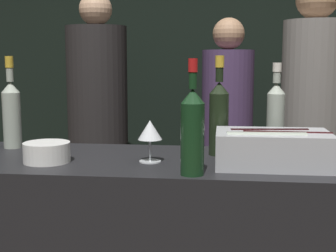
{
  "coord_description": "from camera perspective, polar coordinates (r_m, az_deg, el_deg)",
  "views": [
    {
      "loc": [
        0.2,
        -1.4,
        1.38
      ],
      "look_at": [
        0.0,
        0.31,
        1.13
      ],
      "focal_mm": 50.0,
      "sensor_mm": 36.0,
      "label": 1
    }
  ],
  "objects": [
    {
      "name": "rose_wine_bottle",
      "position": [
        2.04,
        -18.54,
        1.74
      ],
      "size": [
        0.07,
        0.07,
        0.38
      ],
      "color": "#9EA899",
      "rests_on": "bar_counter"
    },
    {
      "name": "person_grey_polo",
      "position": [
        3.1,
        -8.54,
        1.06
      ],
      "size": [
        0.39,
        0.39,
        1.8
      ],
      "rotation": [
        0.0,
        0.0,
        -1.66
      ],
      "color": "black",
      "rests_on": "ground_plane"
    },
    {
      "name": "person_blond_tee",
      "position": [
        3.19,
        7.2,
        -0.18
      ],
      "size": [
        0.34,
        0.34,
        1.65
      ],
      "rotation": [
        0.0,
        0.0,
        -1.56
      ],
      "color": "black",
      "rests_on": "ground_plane"
    },
    {
      "name": "white_wine_bottle",
      "position": [
        1.91,
        12.98,
        1.47
      ],
      "size": [
        0.07,
        0.07,
        0.35
      ],
      "color": "#9EA899",
      "rests_on": "bar_counter"
    },
    {
      "name": "wine_glass",
      "position": [
        1.67,
        -2.21,
        -0.67
      ],
      "size": [
        0.09,
        0.09,
        0.15
      ],
      "color": "silver",
      "rests_on": "bar_counter"
    },
    {
      "name": "wall_back_chalkboard",
      "position": [
        3.66,
        3.58,
        8.46
      ],
      "size": [
        6.4,
        0.06,
        2.8
      ],
      "color": "black",
      "rests_on": "ground_plane"
    },
    {
      "name": "ice_bin_with_bottles",
      "position": [
        1.65,
        12.66,
        -2.49
      ],
      "size": [
        0.39,
        0.24,
        0.13
      ],
      "color": "#B7BABF",
      "rests_on": "bar_counter"
    },
    {
      "name": "bowl_white",
      "position": [
        1.73,
        -14.56,
        -3.04
      ],
      "size": [
        0.17,
        0.17,
        0.07
      ],
      "color": "white",
      "rests_on": "bar_counter"
    },
    {
      "name": "red_wine_bottle_burgundy",
      "position": [
        1.48,
        3.0,
        -0.33
      ],
      "size": [
        0.08,
        0.08,
        0.37
      ],
      "color": "#143319",
      "rests_on": "bar_counter"
    },
    {
      "name": "person_in_hoodie",
      "position": [
        2.53,
        17.06,
        -0.63
      ],
      "size": [
        0.32,
        0.32,
        1.78
      ],
      "rotation": [
        0.0,
        0.0,
        2.45
      ],
      "color": "black",
      "rests_on": "ground_plane"
    },
    {
      "name": "champagne_bottle",
      "position": [
        1.79,
        6.22,
        1.4
      ],
      "size": [
        0.07,
        0.07,
        0.38
      ],
      "color": "black",
      "rests_on": "bar_counter"
    }
  ]
}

